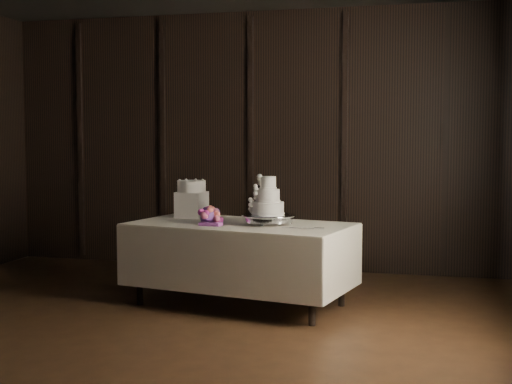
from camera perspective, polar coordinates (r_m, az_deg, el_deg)
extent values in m
cube|color=black|center=(5.31, -10.40, -12.81)|extent=(6.04, 7.04, 0.04)
cube|color=black|center=(8.40, -0.35, 4.11)|extent=(6.04, 0.04, 3.04)
cube|color=beige|center=(6.51, -1.28, -2.56)|extent=(2.14, 1.39, 0.01)
cube|color=white|center=(6.57, -1.27, -6.03)|extent=(1.96, 1.24, 0.71)
cylinder|color=silver|center=(6.41, 0.97, -2.22)|extent=(0.52, 0.52, 0.09)
cylinder|color=white|center=(6.40, 0.97, -1.31)|extent=(0.29, 0.29, 0.11)
cylinder|color=white|center=(6.39, 0.97, -0.29)|extent=(0.21, 0.21, 0.11)
cylinder|color=white|center=(6.38, 0.97, 0.74)|extent=(0.14, 0.14, 0.11)
cube|color=white|center=(7.00, -5.17, -1.01)|extent=(0.28, 0.28, 0.25)
cylinder|color=white|center=(6.99, -5.18, 0.46)|extent=(0.32, 0.32, 0.11)
cube|color=silver|center=(6.13, 3.37, -2.90)|extent=(0.37, 0.04, 0.01)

